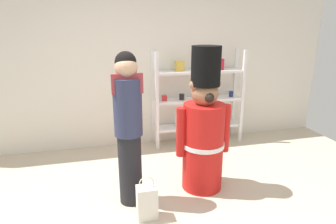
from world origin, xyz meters
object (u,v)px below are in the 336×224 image
at_px(merchandise_shelf, 198,97).
at_px(person_shopper, 128,125).
at_px(teddy_bear_guard, 203,131).
at_px(shopping_bag, 147,202).

xyz_separation_m(merchandise_shelf, person_shopper, (-1.30, -1.48, 0.12)).
bearing_deg(person_shopper, merchandise_shelf, 48.72).
bearing_deg(merchandise_shelf, person_shopper, -131.28).
height_order(teddy_bear_guard, person_shopper, teddy_bear_guard).
relative_size(person_shopper, shopping_bag, 3.53).
distance_m(teddy_bear_guard, person_shopper, 0.90).
relative_size(teddy_bear_guard, shopping_bag, 3.60).
bearing_deg(merchandise_shelf, teddy_bear_guard, -107.21).
bearing_deg(teddy_bear_guard, merchandise_shelf, 72.79).
distance_m(merchandise_shelf, shopping_bag, 2.25).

